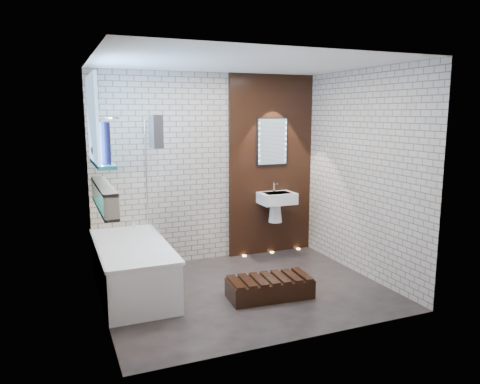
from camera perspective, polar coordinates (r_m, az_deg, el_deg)
name	(u,v)px	position (r m, az deg, el deg)	size (l,w,h in m)	color
ground	(245,290)	(5.54, 0.60, -12.04)	(3.20, 3.20, 0.00)	black
room_shell	(245,181)	(5.20, 0.63, 1.37)	(3.24, 3.20, 2.60)	tan
walnut_panel	(271,166)	(6.74, 3.85, 3.29)	(1.30, 0.06, 2.60)	black
clerestory_window	(95,128)	(5.11, -17.56, 7.53)	(0.18, 1.00, 0.94)	#7FADE0
display_niche	(104,197)	(4.98, -16.49, -0.58)	(0.14, 1.30, 0.26)	teal
bathtub	(132,268)	(5.54, -13.19, -9.13)	(0.79, 1.74, 0.70)	white
bath_screen	(152,177)	(5.79, -10.81, 1.86)	(0.01, 0.78, 1.40)	white
towel	(156,131)	(5.46, -10.38, 7.41)	(0.11, 0.29, 0.38)	black
shower_head	(113,118)	(5.73, -15.44, 8.83)	(0.18, 0.18, 0.02)	silver
washbasin	(276,202)	(6.64, 4.55, -1.27)	(0.50, 0.36, 0.58)	white
led_mirror	(272,142)	(6.67, 4.03, 6.24)	(0.50, 0.02, 0.70)	black
walnut_step	(270,288)	(5.32, 3.70, -11.82)	(0.94, 0.42, 0.21)	black
niche_bottles	(109,208)	(4.60, -15.93, -1.97)	(0.05, 0.31, 0.12)	maroon
sill_vases	(103,150)	(5.12, -16.65, 5.05)	(0.22, 0.55, 0.42)	#131233
floor_uplights	(272,252)	(6.95, 3.98, -7.45)	(0.96, 0.06, 0.01)	#FFD899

